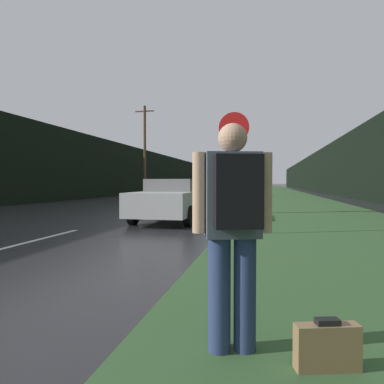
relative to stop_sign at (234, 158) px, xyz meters
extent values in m
cube|color=#33562D|center=(2.63, 29.71, -1.91)|extent=(6.00, 240.00, 0.02)
cube|color=silver|center=(-4.33, -1.54, -1.92)|extent=(0.12, 3.00, 0.01)
cube|color=silver|center=(-4.33, 5.46, -1.92)|extent=(0.12, 3.00, 0.01)
cube|color=silver|center=(-4.33, 12.46, -1.92)|extent=(0.12, 3.00, 0.01)
cube|color=silver|center=(-4.33, 19.46, -1.92)|extent=(0.12, 3.00, 0.01)
cube|color=silver|center=(-4.33, 26.46, -1.92)|extent=(0.12, 3.00, 0.01)
cube|color=black|center=(-14.30, 39.71, 0.69)|extent=(2.00, 140.00, 5.22)
cube|color=black|center=(8.63, 39.71, 0.88)|extent=(2.00, 140.00, 5.59)
cylinder|color=#4C3823|center=(-10.12, 21.45, 2.26)|extent=(0.24, 0.24, 8.36)
cube|color=#4C3823|center=(-10.12, 21.45, 5.94)|extent=(1.80, 0.10, 0.10)
cylinder|color=slate|center=(0.00, 0.00, -0.77)|extent=(0.07, 0.07, 2.30)
cylinder|color=#B71414|center=(0.00, 0.00, 0.76)|extent=(0.75, 0.02, 0.75)
cylinder|color=navy|center=(0.43, -5.94, -1.47)|extent=(0.17, 0.17, 0.90)
cylinder|color=navy|center=(0.62, -5.89, -1.47)|extent=(0.17, 0.17, 0.90)
cube|color=#4C5666|center=(0.52, -5.91, -0.70)|extent=(0.46, 0.34, 0.65)
sphere|color=tan|center=(0.52, -5.91, -0.26)|extent=(0.22, 0.22, 0.22)
cylinder|color=tan|center=(0.28, -5.98, -0.68)|extent=(0.10, 0.10, 0.61)
cylinder|color=tan|center=(0.77, -5.84, -0.68)|extent=(0.10, 0.10, 0.61)
cube|color=black|center=(0.58, -6.11, -0.67)|extent=(0.37, 0.26, 0.52)
cube|color=olive|center=(1.19, -6.05, -1.75)|extent=(0.46, 0.23, 0.34)
cube|color=black|center=(1.19, -6.05, -1.56)|extent=(0.18, 0.12, 0.04)
cube|color=#BCBCBC|center=(-2.35, 2.88, -1.27)|extent=(1.85, 4.80, 0.73)
cube|color=slate|center=(-2.35, 3.12, -0.70)|extent=(1.57, 2.16, 0.41)
cylinder|color=black|center=(-1.47, 1.39, -1.61)|extent=(0.20, 0.63, 0.63)
cylinder|color=black|center=(-3.23, 1.39, -1.61)|extent=(0.20, 0.63, 0.63)
cylinder|color=black|center=(-1.47, 4.37, -1.61)|extent=(0.20, 0.63, 0.63)
cylinder|color=black|center=(-3.23, 4.37, -1.61)|extent=(0.20, 0.63, 0.63)
cube|color=#BCBCBC|center=(-2.35, 24.91, -1.31)|extent=(1.92, 4.09, 0.63)
cube|color=slate|center=(-2.35, 25.12, -0.73)|extent=(1.63, 1.84, 0.53)
cylinder|color=black|center=(-1.44, 23.64, -1.59)|extent=(0.20, 0.65, 0.65)
cylinder|color=black|center=(-3.26, 23.64, -1.59)|extent=(0.20, 0.65, 0.65)
cylinder|color=black|center=(-1.44, 26.18, -1.59)|extent=(0.20, 0.65, 0.65)
cylinder|color=black|center=(-3.26, 26.18, -1.59)|extent=(0.20, 0.65, 0.65)
camera|label=1|loc=(0.77, -8.53, -0.60)|focal=32.00mm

